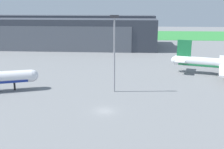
% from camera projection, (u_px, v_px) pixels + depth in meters
% --- Properties ---
extents(ground_plane, '(440.00, 440.00, 0.00)m').
position_uv_depth(ground_plane, '(104.00, 111.00, 66.79)').
color(ground_plane, slate).
extents(grass_field_strip, '(440.00, 56.00, 0.08)m').
position_uv_depth(grass_field_strip, '(123.00, 35.00, 212.00)').
color(grass_field_strip, '#348B3F').
rests_on(grass_field_strip, ground_plane).
extents(maintenance_hangar, '(106.70, 38.41, 17.39)m').
position_uv_depth(maintenance_hangar, '(61.00, 32.00, 159.03)').
color(maintenance_hangar, '#383D47').
rests_on(maintenance_hangar, ground_plane).
extents(apron_light_mast, '(2.40, 0.50, 21.86)m').
position_uv_depth(apron_light_mast, '(114.00, 49.00, 77.57)').
color(apron_light_mast, '#99999E').
rests_on(apron_light_mast, ground_plane).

